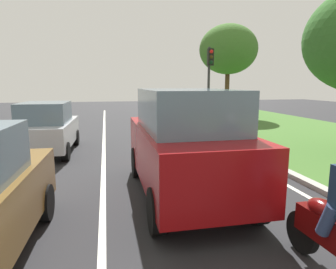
% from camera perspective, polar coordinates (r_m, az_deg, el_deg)
% --- Properties ---
extents(ground_plane, '(60.00, 60.00, 0.00)m').
position_cam_1_polar(ground_plane, '(11.80, -8.81, -2.09)').
color(ground_plane, '#262628').
extents(lane_line_center, '(0.12, 32.00, 0.01)m').
position_cam_1_polar(lane_line_center, '(11.78, -12.21, -2.20)').
color(lane_line_center, silver).
rests_on(lane_line_center, ground).
extents(lane_line_right_edge, '(0.12, 32.00, 0.01)m').
position_cam_1_polar(lane_line_right_edge, '(12.50, 7.90, -1.39)').
color(lane_line_right_edge, silver).
rests_on(lane_line_right_edge, ground).
extents(grass_verge_right, '(9.00, 48.00, 0.06)m').
position_cam_1_polar(grass_verge_right, '(14.87, 25.99, -0.41)').
color(grass_verge_right, '#3D6628').
rests_on(grass_verge_right, ground).
extents(curb_right, '(0.24, 48.00, 0.12)m').
position_cam_1_polar(curb_right, '(12.66, 10.04, -1.04)').
color(curb_right, '#9E9B93').
rests_on(curb_right, ground).
extents(car_suv_ahead, '(1.97, 4.50, 2.28)m').
position_cam_1_polar(car_suv_ahead, '(6.25, 3.31, -1.60)').
color(car_suv_ahead, maroon).
rests_on(car_suv_ahead, ground).
extents(car_hatchback_far, '(1.82, 3.75, 1.78)m').
position_cam_1_polar(car_hatchback_far, '(11.01, -22.19, 1.12)').
color(car_hatchback_far, '#B7BABF').
rests_on(car_hatchback_far, ground).
extents(traffic_light_near_right, '(0.32, 0.50, 4.38)m').
position_cam_1_polar(traffic_light_near_right, '(16.82, 8.00, 11.82)').
color(traffic_light_near_right, '#2D2D2D').
rests_on(traffic_light_near_right, ground).
extents(tree_roadside_far, '(4.09, 4.09, 6.54)m').
position_cam_1_polar(tree_roadside_far, '(22.28, 11.50, 15.69)').
color(tree_roadside_far, '#4C331E').
rests_on(tree_roadside_far, ground).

